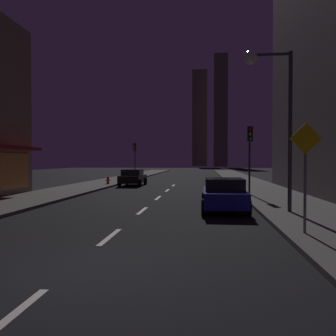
{
  "coord_description": "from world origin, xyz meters",
  "views": [
    {
      "loc": [
        2.71,
        -6.44,
        2.22
      ],
      "look_at": [
        0.0,
        19.27,
        1.67
      ],
      "focal_mm": 36.5,
      "sensor_mm": 36.0,
      "label": 1
    }
  ],
  "objects_px": {
    "traffic_light_near_right": "(250,145)",
    "street_lamp_right": "(270,91)",
    "car_parked_near": "(224,194)",
    "pedestrian_crossing_sign": "(305,168)",
    "fire_hydrant_far_left": "(108,180)",
    "car_parked_far": "(133,177)",
    "traffic_light_far_left": "(135,153)"
  },
  "relations": [
    {
      "from": "traffic_light_near_right",
      "to": "street_lamp_right",
      "type": "distance_m",
      "value": 7.16
    },
    {
      "from": "car_parked_near",
      "to": "traffic_light_near_right",
      "type": "bearing_deg",
      "value": 72.44
    },
    {
      "from": "pedestrian_crossing_sign",
      "to": "fire_hydrant_far_left",
      "type": "bearing_deg",
      "value": 120.08
    },
    {
      "from": "car_parked_far",
      "to": "pedestrian_crossing_sign",
      "type": "xyz_separation_m",
      "value": [
        9.2,
        -19.78,
        1.28
      ]
    },
    {
      "from": "traffic_light_far_left",
      "to": "pedestrian_crossing_sign",
      "type": "height_order",
      "value": "traffic_light_far_left"
    },
    {
      "from": "traffic_light_far_left",
      "to": "traffic_light_near_right",
      "type": "bearing_deg",
      "value": -59.59
    },
    {
      "from": "fire_hydrant_far_left",
      "to": "traffic_light_near_right",
      "type": "bearing_deg",
      "value": -37.37
    },
    {
      "from": "car_parked_near",
      "to": "traffic_light_far_left",
      "type": "distance_m",
      "value": 26.48
    },
    {
      "from": "fire_hydrant_far_left",
      "to": "traffic_light_near_right",
      "type": "height_order",
      "value": "traffic_light_near_right"
    },
    {
      "from": "traffic_light_far_left",
      "to": "street_lamp_right",
      "type": "height_order",
      "value": "street_lamp_right"
    },
    {
      "from": "traffic_light_near_right",
      "to": "car_parked_far",
      "type": "bearing_deg",
      "value": 136.5
    },
    {
      "from": "traffic_light_near_right",
      "to": "car_parked_near",
      "type": "bearing_deg",
      "value": -107.56
    },
    {
      "from": "car_parked_near",
      "to": "fire_hydrant_far_left",
      "type": "relative_size",
      "value": 6.48
    },
    {
      "from": "traffic_light_near_right",
      "to": "pedestrian_crossing_sign",
      "type": "distance_m",
      "value": 11.21
    },
    {
      "from": "car_parked_far",
      "to": "traffic_light_near_right",
      "type": "relative_size",
      "value": 1.01
    },
    {
      "from": "car_parked_near",
      "to": "street_lamp_right",
      "type": "height_order",
      "value": "street_lamp_right"
    },
    {
      "from": "car_parked_far",
      "to": "traffic_light_far_left",
      "type": "relative_size",
      "value": 1.01
    },
    {
      "from": "street_lamp_right",
      "to": "car_parked_near",
      "type": "bearing_deg",
      "value": 152.91
    },
    {
      "from": "pedestrian_crossing_sign",
      "to": "traffic_light_near_right",
      "type": "bearing_deg",
      "value": 90.51
    },
    {
      "from": "traffic_light_near_right",
      "to": "pedestrian_crossing_sign",
      "type": "bearing_deg",
      "value": -89.49
    },
    {
      "from": "car_parked_near",
      "to": "fire_hydrant_far_left",
      "type": "height_order",
      "value": "car_parked_near"
    },
    {
      "from": "car_parked_near",
      "to": "fire_hydrant_far_left",
      "type": "distance_m",
      "value": 17.51
    },
    {
      "from": "fire_hydrant_far_left",
      "to": "traffic_light_near_right",
      "type": "distance_m",
      "value": 14.6
    },
    {
      "from": "car_parked_near",
      "to": "traffic_light_near_right",
      "type": "distance_m",
      "value": 6.76
    },
    {
      "from": "traffic_light_near_right",
      "to": "pedestrian_crossing_sign",
      "type": "relative_size",
      "value": 1.33
    },
    {
      "from": "traffic_light_far_left",
      "to": "fire_hydrant_far_left",
      "type": "bearing_deg",
      "value": -92.28
    },
    {
      "from": "car_parked_far",
      "to": "traffic_light_far_left",
      "type": "bearing_deg",
      "value": 100.64
    },
    {
      "from": "traffic_light_far_left",
      "to": "street_lamp_right",
      "type": "distance_m",
      "value": 27.93
    },
    {
      "from": "car_parked_far",
      "to": "traffic_light_near_right",
      "type": "height_order",
      "value": "traffic_light_near_right"
    },
    {
      "from": "street_lamp_right",
      "to": "car_parked_far",
      "type": "bearing_deg",
      "value": 120.01
    },
    {
      "from": "car_parked_far",
      "to": "street_lamp_right",
      "type": "relative_size",
      "value": 0.64
    },
    {
      "from": "car_parked_far",
      "to": "pedestrian_crossing_sign",
      "type": "bearing_deg",
      "value": -65.06
    }
  ]
}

